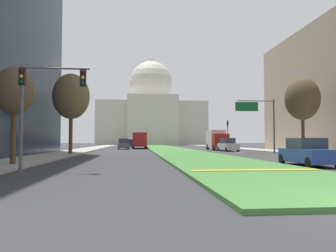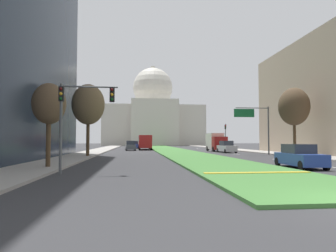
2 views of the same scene
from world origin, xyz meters
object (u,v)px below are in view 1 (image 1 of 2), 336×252
(traffic_light_near_left, at_px, (40,94))
(box_truck_delivery, at_px, (217,140))
(city_bus, at_px, (139,139))
(overhead_guide_sign, at_px, (260,115))
(street_tree_left_mid, at_px, (71,97))
(sedan_far_horizon, at_px, (129,144))
(street_tree_right_mid, at_px, (302,99))
(capitol_building, at_px, (151,114))
(sedan_lead_stopped, at_px, (307,153))
(street_tree_left_near, at_px, (14,92))
(sedan_distant, at_px, (123,144))
(sedan_midblock, at_px, (228,145))
(traffic_light_far_right, at_px, (228,131))
(sedan_very_far, at_px, (129,143))

(traffic_light_near_left, bearing_deg, box_truck_delivery, 63.21)
(city_bus, bearing_deg, overhead_guide_sign, -59.80)
(city_bus, bearing_deg, street_tree_left_mid, -105.23)
(overhead_guide_sign, relative_size, sedan_far_horizon, 1.40)
(street_tree_right_mid, distance_m, sedan_far_horizon, 43.32)
(capitol_building, distance_m, city_bus, 56.66)
(sedan_lead_stopped, bearing_deg, sedan_far_horizon, 102.53)
(street_tree_left_mid, distance_m, street_tree_right_mid, 24.90)
(street_tree_left_near, xyz_separation_m, city_bus, (7.86, 42.12, -2.64))
(sedan_lead_stopped, distance_m, sedan_distant, 40.11)
(street_tree_right_mid, bearing_deg, traffic_light_near_left, -142.63)
(sedan_midblock, relative_size, city_bus, 0.41)
(street_tree_right_mid, bearing_deg, overhead_guide_sign, 128.24)
(overhead_guide_sign, relative_size, sedan_lead_stopped, 1.36)
(capitol_building, bearing_deg, box_truck_delivery, -83.58)
(sedan_lead_stopped, xyz_separation_m, sedan_midblock, (2.71, 26.10, 0.08))
(capitol_building, relative_size, sedan_distant, 8.71)
(overhead_guide_sign, bearing_deg, box_truck_delivery, 98.15)
(overhead_guide_sign, height_order, sedan_lead_stopped, overhead_guide_sign)
(street_tree_left_mid, relative_size, sedan_lead_stopped, 1.78)
(street_tree_left_near, distance_m, box_truck_delivery, 37.21)
(street_tree_right_mid, xyz_separation_m, city_bus, (-17.41, 28.49, -4.29))
(traffic_light_far_right, height_order, sedan_midblock, traffic_light_far_right)
(traffic_light_far_right, height_order, sedan_very_far, traffic_light_far_right)
(sedan_far_horizon, bearing_deg, overhead_guide_sign, -64.34)
(street_tree_right_mid, relative_size, box_truck_delivery, 1.31)
(sedan_very_far, bearing_deg, box_truck_delivery, -68.33)
(sedan_very_far, distance_m, box_truck_delivery, 40.49)
(traffic_light_near_left, bearing_deg, street_tree_left_mid, 96.66)
(box_truck_delivery, bearing_deg, sedan_distant, 159.30)
(sedan_far_horizon, height_order, box_truck_delivery, box_truck_delivery)
(traffic_light_near_left, bearing_deg, city_bus, 83.39)
(street_tree_left_mid, height_order, street_tree_right_mid, street_tree_left_mid)
(traffic_light_far_right, height_order, sedan_distant, traffic_light_far_right)
(sedan_very_far, xyz_separation_m, box_truck_delivery, (14.95, -37.62, 0.90))
(traffic_light_near_left, xyz_separation_m, sedan_very_far, (2.67, 72.50, -3.02))
(sedan_midblock, relative_size, box_truck_delivery, 0.70)
(street_tree_left_mid, relative_size, street_tree_right_mid, 1.02)
(traffic_light_near_left, height_order, sedan_midblock, traffic_light_near_left)
(capitol_building, relative_size, sedan_lead_stopped, 7.87)
(sedan_lead_stopped, xyz_separation_m, sedan_far_horizon, (-11.80, 53.13, 0.04))
(overhead_guide_sign, relative_size, sedan_distant, 1.50)
(traffic_light_far_right, distance_m, street_tree_left_near, 43.72)
(overhead_guide_sign, height_order, box_truck_delivery, overhead_guide_sign)
(overhead_guide_sign, xyz_separation_m, sedan_far_horizon, (-16.44, 34.22, -3.78))
(street_tree_left_mid, height_order, box_truck_delivery, street_tree_left_mid)
(street_tree_left_near, height_order, city_bus, street_tree_left_near)
(sedan_distant, bearing_deg, city_bus, 61.25)
(traffic_light_near_left, distance_m, sedan_midblock, 33.71)
(sedan_far_horizon, bearing_deg, sedan_distant, -92.53)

